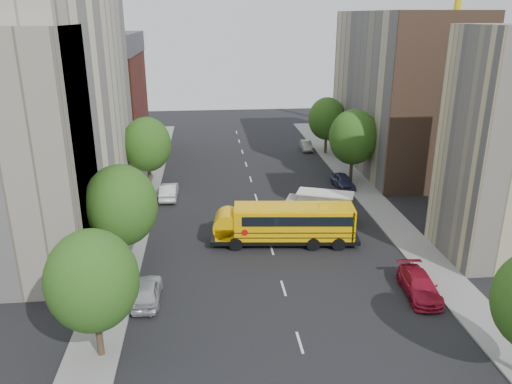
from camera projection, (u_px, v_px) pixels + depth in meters
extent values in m
plane|color=black|center=(269.00, 239.00, 41.46)|extent=(120.00, 120.00, 0.00)
cube|color=slate|center=(135.00, 220.00, 45.00)|extent=(3.00, 80.00, 0.12)
cube|color=slate|center=(382.00, 211.00, 47.24)|extent=(3.00, 80.00, 0.12)
cube|color=silver|center=(256.00, 197.00, 50.82)|extent=(0.15, 64.00, 0.01)
cube|color=beige|center=(49.00, 110.00, 41.97)|extent=(10.00, 26.00, 20.00)
cube|color=maroon|center=(102.00, 106.00, 63.75)|extent=(10.00, 15.00, 13.00)
cube|color=tan|center=(6.00, 162.00, 32.63)|extent=(10.00, 7.00, 17.00)
cube|color=tan|center=(399.00, 92.00, 58.92)|extent=(10.00, 22.00, 18.00)
cube|color=brown|center=(440.00, 108.00, 48.62)|extent=(10.10, 0.30, 18.00)
cylinder|color=yellow|center=(457.00, 15.00, 64.54)|extent=(1.00, 1.00, 35.00)
cylinder|color=#38281C|center=(99.00, 335.00, 26.82)|extent=(0.36, 0.36, 2.70)
ellipsoid|color=#224412|center=(92.00, 281.00, 25.71)|extent=(4.80, 4.80, 5.52)
cylinder|color=#38281C|center=(125.00, 251.00, 36.15)|extent=(0.36, 0.36, 2.88)
ellipsoid|color=#224412|center=(121.00, 205.00, 34.97)|extent=(5.12, 5.12, 5.89)
cylinder|color=#38281C|center=(149.00, 176.00, 53.03)|extent=(0.36, 0.36, 2.81)
ellipsoid|color=#224412|center=(147.00, 144.00, 51.88)|extent=(4.99, 4.99, 5.74)
cylinder|color=#38281C|center=(351.00, 169.00, 55.15)|extent=(0.36, 0.36, 2.95)
ellipsoid|color=#224412|center=(353.00, 137.00, 53.94)|extent=(5.25, 5.25, 6.04)
cylinder|color=#38281C|center=(326.00, 144.00, 66.43)|extent=(0.36, 0.36, 2.74)
ellipsoid|color=#224412|center=(327.00, 119.00, 65.30)|extent=(4.86, 4.86, 5.59)
cube|color=black|center=(285.00, 237.00, 40.41)|extent=(12.03, 3.87, 0.32)
cube|color=#F4B404|center=(294.00, 221.00, 39.95)|extent=(9.72, 3.59, 2.43)
cube|color=#F4B404|center=(225.00, 230.00, 40.18)|extent=(2.14, 2.61, 1.06)
cube|color=black|center=(238.00, 215.00, 39.76)|extent=(0.77, 2.47, 1.27)
cube|color=#F4B404|center=(295.00, 207.00, 39.53)|extent=(9.70, 3.38, 0.15)
cube|color=black|center=(297.00, 215.00, 39.77)|extent=(8.88, 3.56, 0.79)
cube|color=black|center=(294.00, 231.00, 40.23)|extent=(9.72, 3.65, 0.06)
cube|color=black|center=(294.00, 226.00, 40.09)|extent=(9.72, 3.65, 0.06)
cube|color=#F4B404|center=(354.00, 221.00, 39.96)|extent=(0.42, 2.64, 2.43)
cube|color=#F4B404|center=(259.00, 206.00, 39.49)|extent=(0.69, 0.69, 0.11)
cube|color=#F4B404|center=(325.00, 206.00, 39.50)|extent=(0.69, 0.69, 0.11)
cylinder|color=#F4B404|center=(224.00, 224.00, 40.01)|extent=(2.45, 2.64, 2.22)
cylinder|color=red|center=(242.00, 233.00, 38.72)|extent=(0.53, 0.10, 0.53)
cylinder|color=black|center=(233.00, 245.00, 39.17)|extent=(1.08, 0.42, 1.06)
cylinder|color=black|center=(234.00, 231.00, 41.66)|extent=(1.08, 0.42, 1.06)
cylinder|color=black|center=(315.00, 245.00, 39.19)|extent=(1.08, 0.42, 1.06)
cylinder|color=black|center=(311.00, 231.00, 41.67)|extent=(1.08, 0.42, 1.06)
cylinder|color=black|center=(342.00, 245.00, 39.19)|extent=(1.08, 0.42, 1.06)
cylinder|color=black|center=(337.00, 231.00, 41.68)|extent=(1.08, 0.42, 1.06)
cube|color=black|center=(319.00, 214.00, 45.19)|extent=(6.52, 4.16, 0.31)
cube|color=white|center=(325.00, 204.00, 44.70)|extent=(5.13, 3.54, 1.86)
cube|color=white|center=(295.00, 204.00, 45.49)|extent=(2.05, 2.35, 1.24)
cube|color=silver|center=(326.00, 193.00, 44.37)|extent=(5.36, 3.71, 0.12)
cylinder|color=black|center=(292.00, 217.00, 44.84)|extent=(0.90, 0.55, 0.87)
cylinder|color=black|center=(296.00, 209.00, 46.72)|extent=(0.90, 0.55, 0.87)
cylinder|color=black|center=(319.00, 220.00, 44.23)|extent=(0.90, 0.55, 0.87)
cylinder|color=black|center=(323.00, 211.00, 46.11)|extent=(0.90, 0.55, 0.87)
cylinder|color=black|center=(345.00, 222.00, 43.67)|extent=(0.90, 0.55, 0.87)
cylinder|color=black|center=(347.00, 214.00, 45.54)|extent=(0.90, 0.55, 0.87)
imported|color=#ADADB4|center=(147.00, 291.00, 32.18)|extent=(1.81, 4.39, 1.49)
imported|color=silver|center=(169.00, 191.00, 50.35)|extent=(1.71, 4.72, 1.55)
imported|color=maroon|center=(419.00, 285.00, 32.94)|extent=(2.41, 5.09, 1.43)
imported|color=#2D3050|center=(343.00, 181.00, 53.51)|extent=(2.06, 4.41, 1.46)
imported|color=gray|center=(306.00, 145.00, 68.39)|extent=(1.54, 3.98, 1.29)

